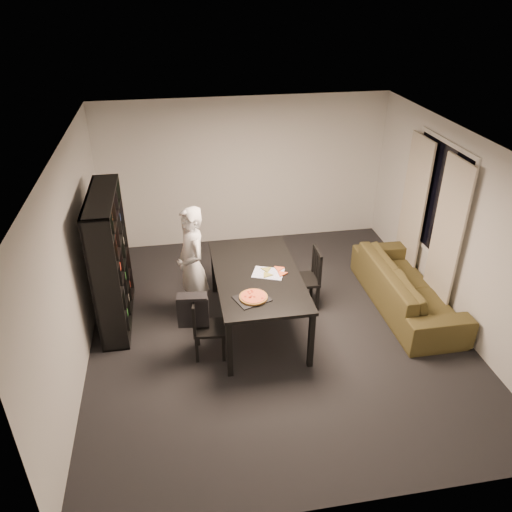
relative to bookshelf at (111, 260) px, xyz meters
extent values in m
cube|color=black|center=(2.16, -0.60, -0.95)|extent=(5.00, 5.50, 0.01)
cube|color=white|center=(2.16, -0.60, 1.65)|extent=(5.00, 5.50, 0.01)
cube|color=silver|center=(2.16, 2.15, 0.35)|extent=(5.00, 0.01, 2.60)
cube|color=silver|center=(2.16, -3.35, 0.35)|extent=(5.00, 0.01, 2.60)
cube|color=silver|center=(-0.34, -0.60, 0.35)|extent=(0.01, 5.50, 2.60)
cube|color=silver|center=(4.66, -0.60, 0.35)|extent=(0.01, 5.50, 2.60)
cube|color=black|center=(4.64, 0.00, 0.55)|extent=(0.02, 1.40, 1.60)
cube|color=white|center=(4.64, 0.00, 0.55)|extent=(0.03, 1.52, 1.72)
cube|color=beige|center=(4.56, -0.52, 0.20)|extent=(0.03, 0.70, 2.25)
cube|color=beige|center=(4.56, 0.52, 0.20)|extent=(0.03, 0.70, 2.25)
cube|color=black|center=(0.00, 0.00, 0.00)|extent=(0.35, 1.50, 1.90)
cube|color=black|center=(1.92, -0.49, -0.13)|extent=(1.12, 2.01, 0.04)
cube|color=black|center=(1.42, -1.44, -0.55)|extent=(0.07, 0.07, 0.79)
cube|color=black|center=(2.42, -1.44, -0.55)|extent=(0.07, 0.07, 0.79)
cube|color=black|center=(1.42, 0.46, -0.55)|extent=(0.07, 0.07, 0.79)
cube|color=black|center=(2.42, 0.46, -0.55)|extent=(0.07, 0.07, 0.79)
cube|color=black|center=(1.22, -0.98, -0.55)|extent=(0.43, 0.43, 0.04)
cube|color=black|center=(1.05, -0.97, -0.32)|extent=(0.08, 0.39, 0.42)
cube|color=black|center=(1.05, -0.97, -0.13)|extent=(0.07, 0.37, 0.05)
cube|color=black|center=(1.37, -1.17, -0.76)|extent=(0.04, 0.04, 0.38)
cube|color=black|center=(1.40, -0.84, -0.76)|extent=(0.04, 0.04, 0.38)
cube|color=black|center=(1.04, -1.13, -0.76)|extent=(0.04, 0.04, 0.38)
cube|color=black|center=(1.07, -0.80, -0.76)|extent=(0.04, 0.04, 0.38)
cube|color=black|center=(2.66, -0.13, -0.52)|extent=(0.43, 0.43, 0.04)
cube|color=black|center=(2.85, -0.13, -0.27)|extent=(0.05, 0.42, 0.45)
cube|color=black|center=(2.85, -0.13, -0.06)|extent=(0.04, 0.40, 0.05)
cube|color=black|center=(2.48, 0.05, -0.74)|extent=(0.04, 0.04, 0.41)
cube|color=black|center=(2.48, -0.31, -0.74)|extent=(0.04, 0.04, 0.41)
cube|color=black|center=(2.85, 0.05, -0.74)|extent=(0.04, 0.04, 0.41)
cube|color=black|center=(2.84, -0.32, -0.74)|extent=(0.04, 0.04, 0.41)
cube|color=black|center=(1.03, -0.96, -0.30)|extent=(0.39, 0.12, 0.42)
cube|color=black|center=(1.03, -0.96, -0.07)|extent=(0.39, 0.20, 0.05)
imported|color=silver|center=(1.08, -0.14, -0.10)|extent=(0.57, 0.71, 1.69)
cube|color=black|center=(1.75, -1.07, -0.10)|extent=(0.49, 0.44, 0.01)
cylinder|color=#94622B|center=(1.77, -1.07, -0.09)|extent=(0.35, 0.35, 0.02)
cylinder|color=orange|center=(1.77, -1.07, -0.07)|extent=(0.31, 0.31, 0.01)
cube|color=white|center=(2.06, -0.52, -0.11)|extent=(0.48, 0.43, 0.01)
imported|color=#443C1B|center=(4.16, -0.41, -0.62)|extent=(0.89, 2.28, 0.67)
camera|label=1|loc=(0.94, -6.07, 3.35)|focal=35.00mm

